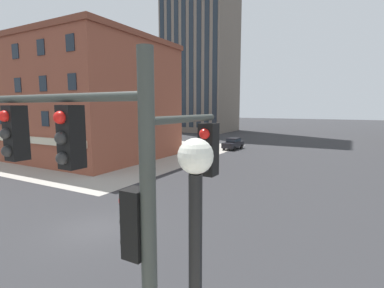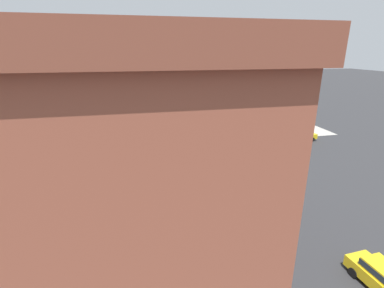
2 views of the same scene
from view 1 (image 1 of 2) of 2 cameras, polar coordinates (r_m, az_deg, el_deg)
name	(u,v)px [view 1 (image 1 of 2)]	position (r m, az deg, el deg)	size (l,w,h in m)	color
ground_plane	(96,229)	(16.43, -18.46, -15.53)	(320.00, 320.00, 0.00)	#2D2D30
sidewalk_far_corner	(104,151)	(43.91, -17.00, -1.28)	(32.00, 32.00, 0.02)	#A8A399
traffic_signal_main	(76,203)	(4.88, -21.97, -10.67)	(6.32, 2.09, 6.95)	#383D38
car_main_southbound_near	(233,143)	(44.03, 8.10, 0.19)	(2.06, 4.48, 1.68)	black
storefront_block_near_corner	(80,100)	(40.34, -21.17, 8.03)	(21.46, 16.12, 14.31)	brown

